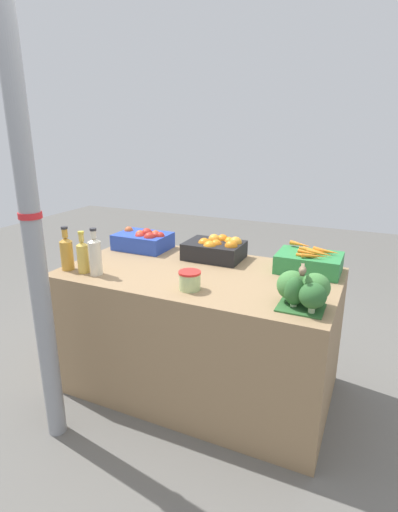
{
  "coord_description": "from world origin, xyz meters",
  "views": [
    {
      "loc": [
        0.96,
        -2.08,
        1.63
      ],
      "look_at": [
        0.0,
        0.0,
        0.9
      ],
      "focal_mm": 28.0,
      "sensor_mm": 36.0,
      "label": 1
    }
  ],
  "objects": [
    {
      "name": "juice_bottle_cloudy",
      "position": [
        -0.54,
        -0.3,
        0.92
      ],
      "size": [
        0.08,
        0.08,
        0.28
      ],
      "color": "beige",
      "rests_on": "market_table"
    },
    {
      "name": "juice_bottle_golden",
      "position": [
        -0.63,
        -0.3,
        0.91
      ],
      "size": [
        0.07,
        0.07,
        0.26
      ],
      "color": "gold",
      "rests_on": "market_table"
    },
    {
      "name": "market_table",
      "position": [
        0.0,
        0.0,
        0.4
      ],
      "size": [
        1.66,
        0.91,
        0.8
      ],
      "primitive_type": "cube",
      "color": "#937551",
      "rests_on": "ground_plane"
    },
    {
      "name": "support_pole",
      "position": [
        -0.55,
        -0.73,
        1.13
      ],
      "size": [
        0.11,
        0.11,
        2.26
      ],
      "color": "gray",
      "rests_on": "ground_plane"
    },
    {
      "name": "sparrow_bird",
      "position": [
        0.66,
        -0.28,
        1.0
      ],
      "size": [
        0.05,
        0.14,
        0.05
      ],
      "rotation": [
        0.0,
        0.0,
        -1.4
      ],
      "color": "#4C3D2D",
      "rests_on": "broccoli_pile"
    },
    {
      "name": "juice_bottle_amber",
      "position": [
        -0.75,
        -0.3,
        0.91
      ],
      "size": [
        0.08,
        0.08,
        0.27
      ],
      "color": "gold",
      "rests_on": "market_table"
    },
    {
      "name": "carrot_crate",
      "position": [
        0.61,
        0.28,
        0.86
      ],
      "size": [
        0.38,
        0.28,
        0.15
      ],
      "color": "#2D8442",
      "rests_on": "market_table"
    },
    {
      "name": "apple_crate",
      "position": [
        -0.56,
        0.28,
        0.87
      ],
      "size": [
        0.38,
        0.28,
        0.15
      ],
      "color": "#2847B7",
      "rests_on": "market_table"
    },
    {
      "name": "pickle_jar",
      "position": [
        0.07,
        -0.28,
        0.85
      ],
      "size": [
        0.12,
        0.12,
        0.1
      ],
      "color": "#B2C684",
      "rests_on": "market_table"
    },
    {
      "name": "orange_crate",
      "position": [
        -0.01,
        0.29,
        0.87
      ],
      "size": [
        0.38,
        0.28,
        0.15
      ],
      "color": "black",
      "rests_on": "market_table"
    },
    {
      "name": "ground_plane",
      "position": [
        0.0,
        0.0,
        0.0
      ],
      "size": [
        10.0,
        10.0,
        0.0
      ],
      "primitive_type": "plane",
      "color": "#605E59"
    },
    {
      "name": "broccoli_pile",
      "position": [
        0.67,
        -0.25,
        0.89
      ],
      "size": [
        0.26,
        0.22,
        0.17
      ],
      "color": "#2D602D",
      "rests_on": "market_table"
    }
  ]
}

